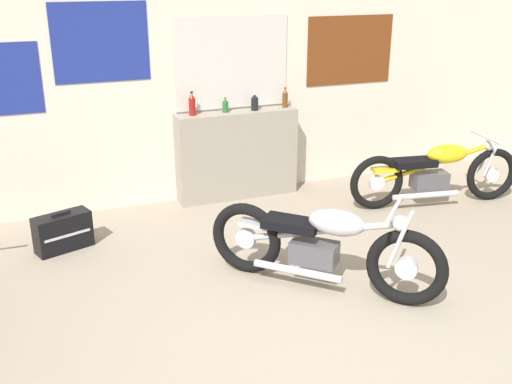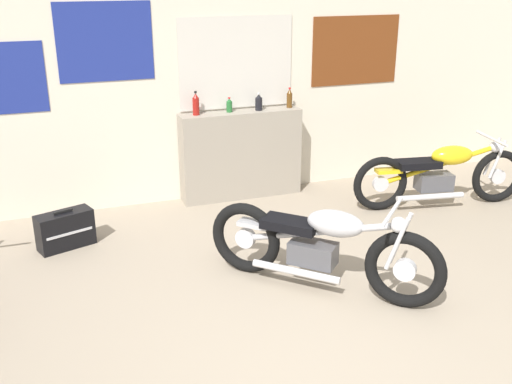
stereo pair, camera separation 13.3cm
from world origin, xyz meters
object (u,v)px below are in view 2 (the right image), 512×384
bottle_left_center (229,106)px  motorcycle_yellow (441,173)px  bottle_center (259,103)px  motorcycle_silver (321,246)px  bottle_leftmost (196,104)px  hard_case_black (65,230)px  bottle_right_center (289,99)px

bottle_left_center → motorcycle_yellow: 2.54m
bottle_center → motorcycle_silver: bottle_center is taller
bottle_center → motorcycle_yellow: (1.82, -1.08, -0.73)m
bottle_leftmost → bottle_left_center: 0.40m
bottle_leftmost → hard_case_black: size_ratio=0.47×
bottle_center → motorcycle_yellow: bottle_center is taller
bottle_leftmost → motorcycle_silver: (0.45, -2.35, -0.76)m
bottle_left_center → bottle_center: (0.35, -0.03, 0.01)m
bottle_leftmost → bottle_right_center: 1.14m
bottle_left_center → motorcycle_silver: bearing=-88.8°
bottle_right_center → motorcycle_silver: bearing=-106.4°
bottle_right_center → hard_case_black: 2.96m
bottle_center → hard_case_black: bottle_center is taller
bottle_left_center → motorcycle_silver: (0.05, -2.37, -0.71)m
bottle_left_center → bottle_right_center: (0.74, -0.01, 0.03)m
hard_case_black → bottle_right_center: bearing=16.0°
bottle_right_center → motorcycle_silver: bottle_right_center is taller
bottle_leftmost → bottle_center: (0.74, -0.02, -0.03)m
hard_case_black → bottle_left_center: bearing=21.8°
bottle_center → hard_case_black: bearing=-161.9°
bottle_leftmost → motorcycle_yellow: (2.56, -1.10, -0.76)m
bottle_right_center → hard_case_black: bearing=-164.0°
bottle_leftmost → bottle_center: bearing=-1.4°
bottle_leftmost → motorcycle_yellow: bearing=-23.1°
bottle_center → motorcycle_yellow: size_ratio=0.10×
bottle_left_center → motorcycle_yellow: bearing=-27.0°
hard_case_black → bottle_leftmost: bearing=26.4°
hard_case_black → motorcycle_yellow: bearing=-4.5°
bottle_left_center → motorcycle_yellow: (2.17, -1.11, -0.72)m
bottle_left_center → motorcycle_silver: size_ratio=0.11×
bottle_center → hard_case_black: size_ratio=0.35×
motorcycle_silver → bottle_left_center: bearing=91.2°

